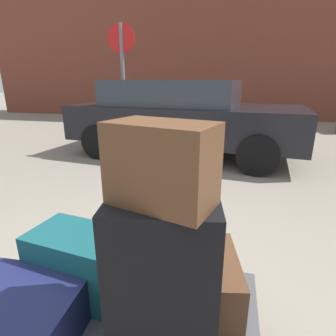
% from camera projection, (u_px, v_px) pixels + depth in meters
% --- Properties ---
extents(luggage_cart, '(1.39, 0.88, 0.34)m').
position_uv_depth(luggage_cart, '(110.00, 322.00, 1.31)').
color(luggage_cart, '#4C4C51').
rests_on(luggage_cart, ground_plane).
extents(suitcase_black_rear_left, '(0.43, 0.30, 0.66)m').
position_uv_depth(suitcase_black_rear_left, '(163.00, 283.00, 1.01)').
color(suitcase_black_rear_left, black).
rests_on(suitcase_black_rear_left, luggage_cart).
extents(duffel_bag_teal_front_left, '(0.58, 0.36, 0.34)m').
position_uv_depth(duffel_bag_teal_front_left, '(85.00, 263.00, 1.38)').
color(duffel_bag_teal_front_left, '#144C51').
rests_on(duffel_bag_teal_front_left, luggage_cart).
extents(suitcase_brown_stacked_top, '(0.60, 0.55, 0.24)m').
position_uv_depth(suitcase_brown_stacked_top, '(185.00, 277.00, 1.35)').
color(suitcase_brown_stacked_top, '#51331E').
rests_on(suitcase_brown_stacked_top, luggage_cart).
extents(suitcase_navy_center, '(0.62, 0.44, 0.22)m').
position_uv_depth(suitcase_navy_center, '(9.00, 314.00, 1.15)').
color(suitcase_navy_center, '#191E47').
rests_on(suitcase_navy_center, luggage_cart).
extents(duffel_bag_brown_topmost_pile, '(0.38, 0.28, 0.27)m').
position_uv_depth(duffel_bag_brown_topmost_pile, '(162.00, 164.00, 0.87)').
color(duffel_bag_brown_topmost_pile, '#51331E').
rests_on(duffel_bag_brown_topmost_pile, suitcase_black_rear_left).
extents(parked_car, '(4.47, 2.29, 1.42)m').
position_uv_depth(parked_car, '(182.00, 116.00, 5.23)').
color(parked_car, black).
rests_on(parked_car, ground_plane).
extents(bollard_kerb_near, '(0.28, 0.28, 0.58)m').
position_uv_depth(bollard_kerb_near, '(289.00, 122.00, 7.78)').
color(bollard_kerb_near, '#72665B').
rests_on(bollard_kerb_near, ground_plane).
extents(no_parking_sign, '(0.50, 0.07, 2.38)m').
position_uv_depth(no_parking_sign, '(123.00, 77.00, 5.01)').
color(no_parking_sign, slate).
rests_on(no_parking_sign, ground_plane).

